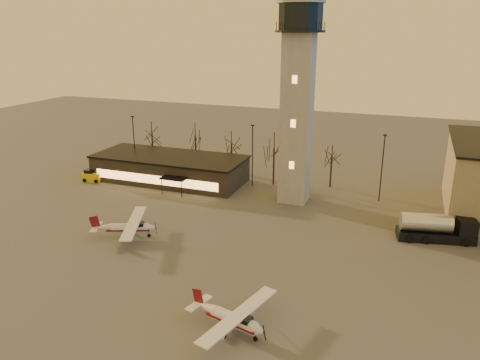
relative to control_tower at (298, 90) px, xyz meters
The scene contains 9 objects.
ground 34.15m from the control_tower, 90.00° to the right, with size 220.00×220.00×0.00m, color #454240.
control_tower is the anchor object (origin of this frame).
terminal 26.24m from the control_tower, behind, with size 25.40×12.20×4.30m.
light_poles 10.97m from the control_tower, 63.48° to the left, with size 58.50×12.25×10.14m.
tree_row 19.48m from the control_tower, 146.24° to the left, with size 37.20×9.20×8.80m.
cessna_front 36.57m from the control_tower, 84.03° to the right, with size 8.07×10.05×2.78m.
cessna_rear 29.41m from the control_tower, 127.73° to the right, with size 8.55×10.34×2.94m.
fuel_truck 25.74m from the control_tower, 21.00° to the right, with size 9.30×4.41×3.33m.
service_cart 37.57m from the control_tower, behind, with size 3.39×2.41×2.01m.
Camera 1 is at (15.66, -34.37, 24.53)m, focal length 35.00 mm.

